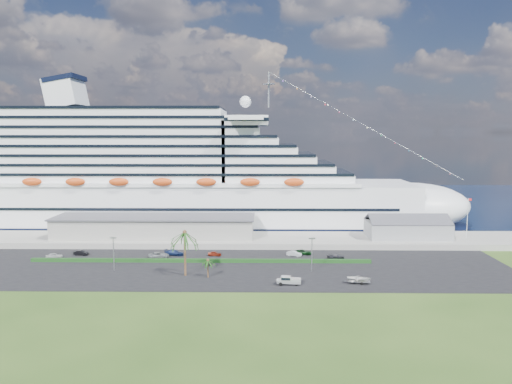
{
  "coord_description": "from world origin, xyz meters",
  "views": [
    {
      "loc": [
        8.38,
        -109.6,
        33.48
      ],
      "look_at": [
        6.2,
        30.0,
        16.8
      ],
      "focal_mm": 35.0,
      "sensor_mm": 36.0,
      "label": 1
    }
  ],
  "objects_px": {
    "pickup_truck": "(288,280)",
    "parked_car_3": "(174,252)",
    "boat_trailer": "(359,279)",
    "cruise_ship": "(179,181)"
  },
  "relations": [
    {
      "from": "boat_trailer",
      "to": "pickup_truck",
      "type": "bearing_deg",
      "value": -176.73
    },
    {
      "from": "parked_car_3",
      "to": "pickup_truck",
      "type": "relative_size",
      "value": 0.99
    },
    {
      "from": "pickup_truck",
      "to": "parked_car_3",
      "type": "bearing_deg",
      "value": 139.03
    },
    {
      "from": "parked_car_3",
      "to": "boat_trailer",
      "type": "relative_size",
      "value": 0.87
    },
    {
      "from": "cruise_ship",
      "to": "parked_car_3",
      "type": "xyz_separation_m",
      "value": [
        5.44,
        -40.75,
        -15.8
      ]
    },
    {
      "from": "parked_car_3",
      "to": "boat_trailer",
      "type": "distance_m",
      "value": 52.12
    },
    {
      "from": "cruise_ship",
      "to": "pickup_truck",
      "type": "xyz_separation_m",
      "value": [
        35.38,
        -66.76,
        -15.54
      ]
    },
    {
      "from": "cruise_ship",
      "to": "parked_car_3",
      "type": "bearing_deg",
      "value": -82.4
    },
    {
      "from": "cruise_ship",
      "to": "boat_trailer",
      "type": "xyz_separation_m",
      "value": [
        51.11,
        -65.86,
        -15.44
      ]
    },
    {
      "from": "cruise_ship",
      "to": "boat_trailer",
      "type": "relative_size",
      "value": 31.14
    }
  ]
}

